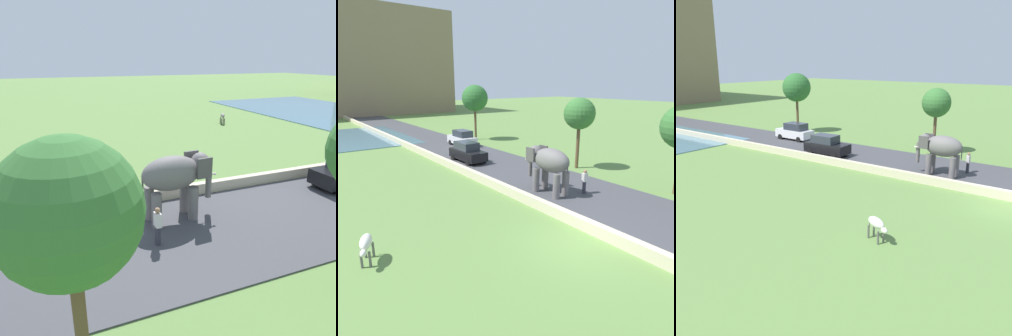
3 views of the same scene
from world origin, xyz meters
TOP-DOWN VIEW (x-y plane):
  - ground_plane at (0.00, 0.00)m, footprint 220.00×220.00m
  - elephant at (3.41, 5.71)m, footprint 1.54×3.50m
  - person_beside_elephant at (5.17, 4.20)m, footprint 0.36×0.22m
  - cow_grey at (-14.98, 19.18)m, footprint 1.41×0.82m
  - cow_white at (-8.03, 3.93)m, footprint 0.85×1.41m
  - tree_mid at (9.95, 0.77)m, footprint 2.78×2.78m

SIDE VIEW (x-z plane):
  - ground_plane at x=0.00m, z-range 0.00..0.00m
  - cow_grey at x=-14.98m, z-range 0.26..1.41m
  - cow_white at x=-8.03m, z-range 0.26..1.41m
  - person_beside_elephant at x=5.17m, z-range 0.06..1.69m
  - elephant at x=3.41m, z-range 0.54..3.53m
  - tree_mid at x=9.95m, z-range 1.44..7.15m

